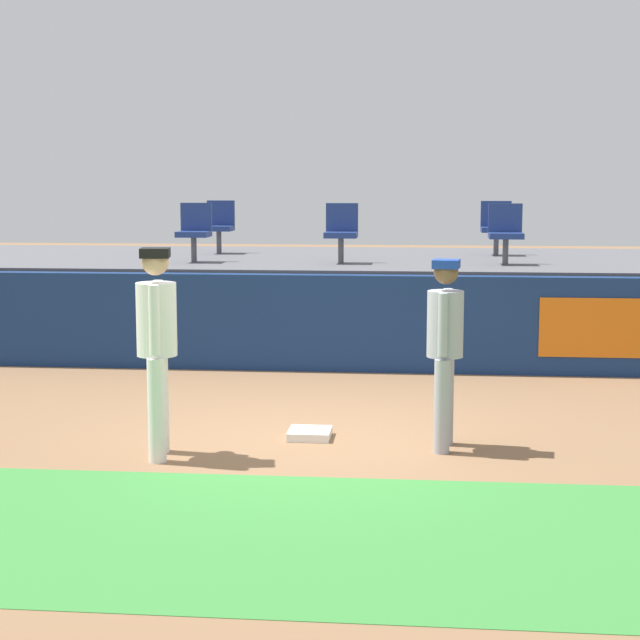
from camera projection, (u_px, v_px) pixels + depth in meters
ground_plane at (307, 441)px, 9.67m from camera, size 60.00×60.00×0.00m
grass_foreground_strip at (265, 533)px, 7.13m from camera, size 18.00×2.80×0.01m
first_base at (310, 434)px, 9.79m from camera, size 0.40×0.40×0.08m
player_fielder_home at (157, 337)px, 8.99m from camera, size 0.41×0.59×1.85m
player_runner_visitor at (445, 340)px, 9.28m from camera, size 0.37×0.48×1.73m
field_wall at (340, 323)px, 13.19m from camera, size 18.00×0.26×1.24m
bleacher_platform at (352, 299)px, 15.73m from camera, size 18.00×4.80×1.28m
seat_back_right at (496, 225)px, 16.02m from camera, size 0.47×0.44×0.84m
seat_front_center at (341, 230)px, 14.47m from camera, size 0.45×0.44×0.84m
seat_back_left at (220, 224)px, 16.45m from camera, size 0.44×0.44×0.84m
seat_front_right at (506, 230)px, 14.25m from camera, size 0.47×0.44×0.84m
seat_front_left at (195, 229)px, 14.68m from camera, size 0.45×0.44×0.84m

